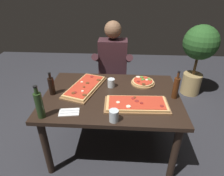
% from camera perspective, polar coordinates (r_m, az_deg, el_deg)
% --- Properties ---
extents(ground_plane, '(6.40, 6.40, 0.00)m').
position_cam_1_polar(ground_plane, '(2.46, -0.07, -16.71)').
color(ground_plane, '#2D2D33').
extents(dining_table, '(1.40, 0.96, 0.74)m').
position_cam_1_polar(dining_table, '(2.03, -0.09, -4.25)').
color(dining_table, black).
rests_on(dining_table, ground_plane).
extents(pizza_rectangular_front, '(0.62, 0.30, 0.05)m').
position_cam_1_polar(pizza_rectangular_front, '(1.82, 7.34, -4.80)').
color(pizza_rectangular_front, brown).
rests_on(pizza_rectangular_front, dining_table).
extents(pizza_rectangular_left, '(0.44, 0.64, 0.05)m').
position_cam_1_polar(pizza_rectangular_left, '(2.10, -8.10, 0.39)').
color(pizza_rectangular_left, brown).
rests_on(pizza_rectangular_left, dining_table).
extents(pizza_round_far, '(0.27, 0.27, 0.05)m').
position_cam_1_polar(pizza_round_far, '(2.20, 9.21, 1.77)').
color(pizza_round_far, olive).
rests_on(pizza_round_far, dining_table).
extents(wine_bottle_dark, '(0.07, 0.07, 0.31)m').
position_cam_1_polar(wine_bottle_dark, '(1.72, -20.94, -4.65)').
color(wine_bottle_dark, '#233819').
rests_on(wine_bottle_dark, dining_table).
extents(oil_bottle_amber, '(0.06, 0.06, 0.25)m').
position_cam_1_polar(oil_bottle_amber, '(2.04, -17.66, 0.68)').
color(oil_bottle_amber, black).
rests_on(oil_bottle_amber, dining_table).
extents(vinegar_bottle_green, '(0.06, 0.06, 0.29)m').
position_cam_1_polar(vinegar_bottle_green, '(1.98, 18.59, 0.13)').
color(vinegar_bottle_green, '#47230F').
rests_on(vinegar_bottle_green, dining_table).
extents(tumbler_near_camera, '(0.08, 0.08, 0.09)m').
position_cam_1_polar(tumbler_near_camera, '(2.10, -0.24, 1.41)').
color(tumbler_near_camera, silver).
rests_on(tumbler_near_camera, dining_table).
extents(tumbler_far_side, '(0.08, 0.08, 0.11)m').
position_cam_1_polar(tumbler_far_side, '(1.61, 0.56, -8.29)').
color(tumbler_far_side, silver).
rests_on(tumbler_far_side, dining_table).
extents(napkin_cutlery_set, '(0.19, 0.13, 0.01)m').
position_cam_1_polar(napkin_cutlery_set, '(1.77, -12.71, -7.06)').
color(napkin_cutlery_set, white).
rests_on(napkin_cutlery_set, dining_table).
extents(diner_chair, '(0.44, 0.44, 0.87)m').
position_cam_1_polar(diner_chair, '(2.85, 0.33, 2.93)').
color(diner_chair, '#3D2B1E').
rests_on(diner_chair, ground_plane).
extents(seated_diner, '(0.53, 0.41, 1.33)m').
position_cam_1_polar(seated_diner, '(2.63, 0.20, 6.68)').
color(seated_diner, '#23232D').
rests_on(seated_diner, ground_plane).
extents(potted_plant_corner, '(0.54, 0.54, 1.18)m').
position_cam_1_polar(potted_plant_corner, '(3.39, 24.56, 10.04)').
color(potted_plant_corner, tan).
rests_on(potted_plant_corner, ground_plane).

